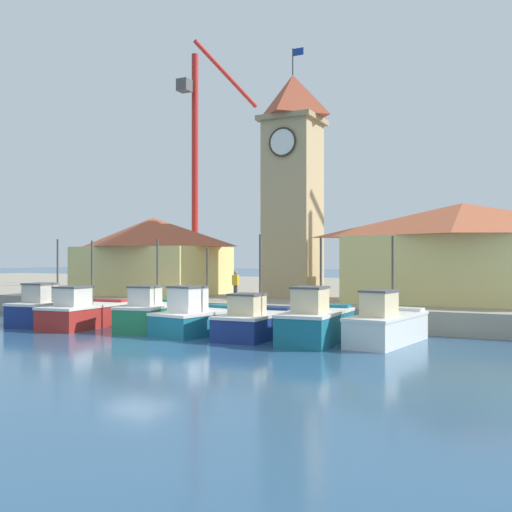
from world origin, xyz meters
TOP-DOWN VIEW (x-y plane):
  - ground_plane at (0.00, 0.00)m, footprint 300.00×300.00m
  - quay_wharf at (0.00, 27.93)m, footprint 120.00×40.00m
  - fishing_boat_far_left at (-8.62, 3.85)m, footprint 2.47×4.72m
  - fishing_boat_left_outer at (-6.12, 3.59)m, footprint 2.43×4.91m
  - fishing_boat_left_inner at (-2.56, 4.33)m, footprint 2.67×4.64m
  - fishing_boat_mid_left at (0.24, 3.95)m, footprint 2.86×4.70m
  - fishing_boat_center at (3.09, 3.87)m, footprint 2.21×4.46m
  - fishing_boat_mid_right at (5.94, 3.73)m, footprint 2.18×4.79m
  - fishing_boat_right_inner at (8.57, 4.61)m, footprint 2.37×5.07m
  - clock_tower at (0.32, 14.61)m, footprint 3.44×3.44m
  - warehouse_left at (-9.03, 13.22)m, footprint 8.95×6.90m
  - warehouse_right at (10.30, 13.37)m, footprint 11.86×5.68m
  - port_crane_near at (-12.50, 24.23)m, footprint 2.87×9.93m
  - dock_worker_near_tower at (-1.09, 9.92)m, footprint 0.34×0.22m

SIDE VIEW (x-z plane):
  - ground_plane at x=0.00m, z-range 0.00..0.00m
  - quay_wharf at x=0.00m, z-range 0.00..1.05m
  - fishing_boat_center at x=3.09m, z-range -1.54..2.88m
  - fishing_boat_left_outer at x=-6.12m, z-range -1.43..2.84m
  - fishing_boat_mid_left at x=0.24m, z-range -1.20..2.62m
  - fishing_boat_right_inner at x=8.57m, z-range -1.41..2.89m
  - fishing_boat_left_inner at x=-2.56m, z-range -1.41..2.90m
  - fishing_boat_far_left at x=-8.62m, z-range -1.44..2.93m
  - fishing_boat_mid_right at x=5.94m, z-range -1.34..2.92m
  - dock_worker_near_tower at x=-1.09m, z-range 1.09..2.71m
  - warehouse_left at x=-9.03m, z-range 1.12..6.10m
  - warehouse_right at x=10.30m, z-range 1.12..6.28m
  - clock_tower at x=0.32m, z-range 0.66..15.72m
  - port_crane_near at x=-12.50m, z-range -1.41..19.41m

